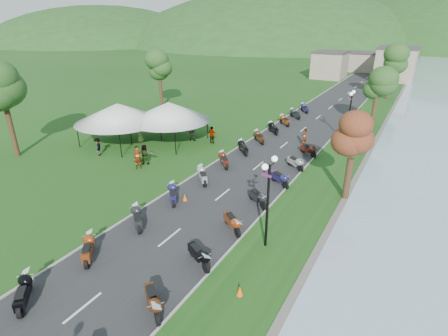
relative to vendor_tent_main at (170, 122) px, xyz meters
The scene contains 12 objects.
road 14.92m from the vendor_tent_main, 45.92° to the left, with size 7.00×120.00×0.02m, color #2A2A2C.
hills_backdrop 170.94m from the vendor_tent_main, 86.55° to the left, with size 360.00×120.00×76.00m, color #285621, non-canonical shape.
far_building 56.24m from the vendor_tent_main, 81.53° to the left, with size 18.00×16.00×5.00m, color gray.
moto_row_left 11.46m from the vendor_tent_main, 45.90° to the right, with size 2.60×54.99×1.10m, color #331411, non-canonical shape.
moto_row_right 18.29m from the vendor_tent_main, 44.16° to the right, with size 2.60×34.04×1.10m, color #331411, non-canonical shape.
vendor_tent_main is the anchor object (origin of this frame).
vendor_tent_side 4.81m from the vendor_tent_main, 143.59° to the right, with size 5.53×5.53×4.00m, color silver, non-canonical shape.
tree_park_left 14.16m from the vendor_tent_main, 133.83° to the right, with size 3.63×3.63×10.07m, color #305C22, non-canonical shape.
tree_lakeside 18.27m from the vendor_tent_main, 11.43° to the right, with size 2.40×2.40×6.68m, color #305C22, non-canonical shape.
pedestrian_a 7.32m from the vendor_tent_main, 73.96° to the right, with size 0.72×0.53×1.98m, color slate.
pedestrian_b 2.93m from the vendor_tent_main, 41.02° to the left, with size 0.91×0.50×1.88m, color slate.
pedestrian_c 7.35m from the vendor_tent_main, 117.40° to the right, with size 1.05×0.43×1.62m, color slate.
Camera 1 is at (10.90, 3.14, 11.44)m, focal length 28.00 mm.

